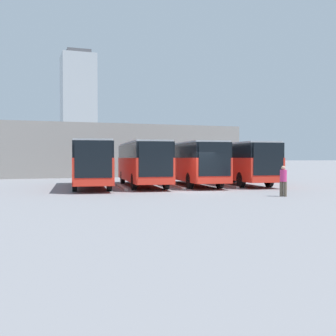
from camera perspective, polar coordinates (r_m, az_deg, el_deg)
ground_plane at (r=26.66m, az=4.07°, el=-3.21°), size 600.00×600.00×0.00m
bus_0 at (r=34.15m, az=9.37°, el=0.85°), size 3.81×11.41×3.28m
curb_divider_0 at (r=31.83m, az=7.72°, el=-2.34°), size 0.85×5.04×0.15m
bus_1 at (r=32.59m, az=3.21°, el=0.84°), size 3.81×11.41×3.28m
curb_divider_1 at (r=30.41m, az=1.02°, el=-2.50°), size 0.85×5.04×0.15m
bus_2 at (r=31.54m, az=-3.52°, el=0.82°), size 3.81×11.41×3.28m
curb_divider_2 at (r=29.52m, az=-6.27°, el=-2.62°), size 0.85×5.04×0.15m
bus_3 at (r=30.58m, az=-10.50°, el=0.79°), size 3.81×11.41×3.28m
pedestrian at (r=24.02m, az=15.35°, el=-1.58°), size 0.53×0.53×1.69m
station_building at (r=50.86m, az=-7.40°, el=2.34°), size 29.03×11.84×5.94m
office_tower at (r=244.68m, az=-12.05°, el=8.00°), size 18.58×18.58×62.34m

